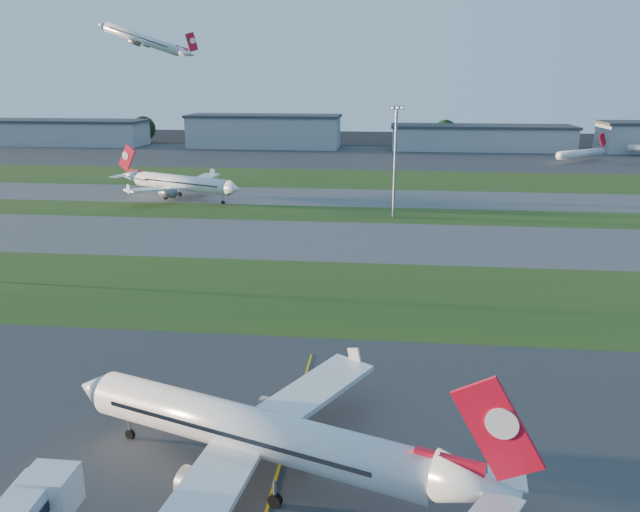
# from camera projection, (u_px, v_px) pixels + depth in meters

# --- Properties ---
(grass_strip_a) EXTENTS (300.00, 34.00, 0.01)m
(grass_strip_a) POSITION_uv_depth(u_px,v_px,m) (297.00, 293.00, 96.21)
(grass_strip_a) COLOR #264617
(grass_strip_a) RESTS_ON ground
(taxiway_a) EXTENTS (300.00, 32.00, 0.01)m
(taxiway_a) POSITION_uv_depth(u_px,v_px,m) (320.00, 240.00, 127.74)
(taxiway_a) COLOR #515154
(taxiway_a) RESTS_ON ground
(grass_strip_b) EXTENTS (300.00, 18.00, 0.01)m
(grass_strip_b) POSITION_uv_depth(u_px,v_px,m) (331.00, 214.00, 151.62)
(grass_strip_b) COLOR #264617
(grass_strip_b) RESTS_ON ground
(taxiway_b) EXTENTS (300.00, 26.00, 0.01)m
(taxiway_b) POSITION_uv_depth(u_px,v_px,m) (338.00, 197.00, 172.63)
(taxiway_b) COLOR #515154
(taxiway_b) RESTS_ON ground
(grass_strip_c) EXTENTS (300.00, 40.00, 0.01)m
(grass_strip_c) POSITION_uv_depth(u_px,v_px,m) (347.00, 179.00, 204.16)
(grass_strip_c) COLOR #264617
(grass_strip_c) RESTS_ON ground
(apron_far) EXTENTS (400.00, 80.00, 0.01)m
(apron_far) POSITION_uv_depth(u_px,v_px,m) (356.00, 156.00, 261.48)
(apron_far) COLOR #333335
(apron_far) RESTS_ON ground
(airliner_parked) EXTENTS (36.36, 30.70, 11.78)m
(airliner_parked) POSITION_uv_depth(u_px,v_px,m) (256.00, 433.00, 50.78)
(airliner_parked) COLOR white
(airliner_parked) RESTS_ON ground
(airliner_taxiing) EXTENTS (37.27, 31.74, 12.45)m
(airliner_taxiing) POSITION_uv_depth(u_px,v_px,m) (181.00, 183.00, 168.88)
(airliner_taxiing) COLOR white
(airliner_taxiing) RESTS_ON ground
(airliner_departing) EXTENTS (35.75, 30.30, 11.15)m
(airliner_departing) POSITION_uv_depth(u_px,v_px,m) (143.00, 39.00, 234.14)
(airliner_departing) COLOR white
(mini_jet_near) EXTENTS (23.53, 19.08, 9.48)m
(mini_jet_near) POSITION_uv_depth(u_px,v_px,m) (581.00, 153.00, 244.10)
(mini_jet_near) COLOR white
(mini_jet_near) RESTS_ON ground
(light_mast_centre) EXTENTS (3.20, 0.70, 25.80)m
(light_mast_centre) POSITION_uv_depth(u_px,v_px,m) (395.00, 155.00, 144.04)
(light_mast_centre) COLOR gray
(light_mast_centre) RESTS_ON ground
(hangar_far_west) EXTENTS (91.80, 23.00, 12.20)m
(hangar_far_west) POSITION_uv_depth(u_px,v_px,m) (53.00, 132.00, 304.17)
(hangar_far_west) COLOR gray
(hangar_far_west) RESTS_ON ground
(hangar_west) EXTENTS (71.40, 23.00, 15.20)m
(hangar_west) POSITION_uv_depth(u_px,v_px,m) (264.00, 131.00, 292.75)
(hangar_west) COLOR gray
(hangar_west) RESTS_ON ground
(hangar_east) EXTENTS (81.60, 23.00, 11.20)m
(hangar_east) POSITION_uv_depth(u_px,v_px,m) (481.00, 138.00, 282.81)
(hangar_east) COLOR gray
(hangar_east) RESTS_ON ground
(tree_west) EXTENTS (12.10, 12.10, 13.20)m
(tree_west) POSITION_uv_depth(u_px,v_px,m) (143.00, 128.00, 314.03)
(tree_west) COLOR black
(tree_west) RESTS_ON ground
(tree_mid_west) EXTENTS (9.90, 9.90, 10.80)m
(tree_mid_west) POSITION_uv_depth(u_px,v_px,m) (320.00, 133.00, 301.13)
(tree_mid_west) COLOR black
(tree_mid_west) RESTS_ON ground
(tree_mid_east) EXTENTS (11.55, 11.55, 12.60)m
(tree_mid_east) POSITION_uv_depth(u_px,v_px,m) (445.00, 132.00, 297.43)
(tree_mid_east) COLOR black
(tree_mid_east) RESTS_ON ground
(tree_east) EXTENTS (10.45, 10.45, 11.40)m
(tree_east) POSITION_uv_depth(u_px,v_px,m) (610.00, 135.00, 287.83)
(tree_east) COLOR black
(tree_east) RESTS_ON ground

